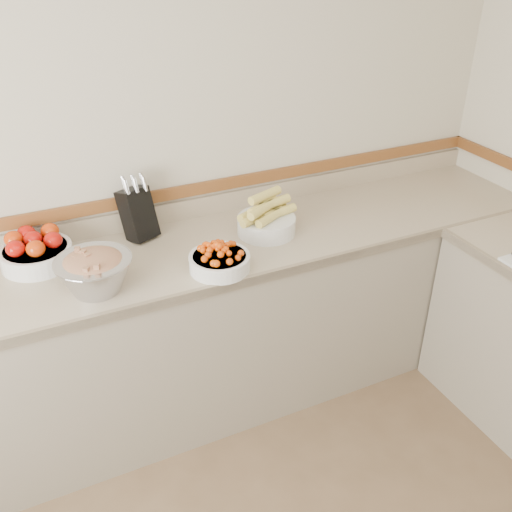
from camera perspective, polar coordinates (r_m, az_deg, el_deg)
name	(u,v)px	position (r m, az deg, el deg)	size (l,w,h in m)	color
back_wall	(125,149)	(2.68, -13.00, 10.35)	(4.00, 4.00, 0.00)	beige
counter_back	(162,338)	(2.81, -9.42, -8.10)	(4.00, 0.65, 1.08)	tan
knife_block	(138,212)	(2.69, -11.76, 4.29)	(0.18, 0.20, 0.32)	black
tomato_bowl	(36,251)	(2.63, -21.18, 0.48)	(0.31, 0.31, 0.15)	white
cherry_tomato_bowl	(220,259)	(2.42, -3.65, -0.35)	(0.26, 0.26, 0.14)	white
corn_bowl	(266,220)	(2.70, 1.03, 3.64)	(0.31, 0.28, 0.20)	white
rhubarb_bowl	(94,271)	(2.35, -15.86, -1.47)	(0.31, 0.31, 0.18)	#B2B2BA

